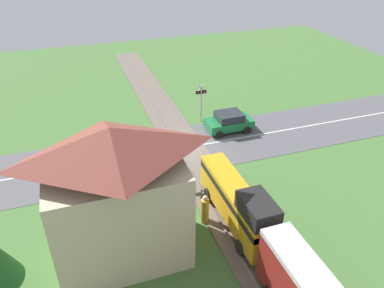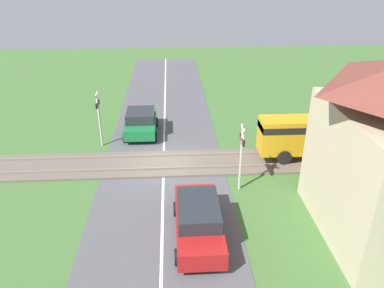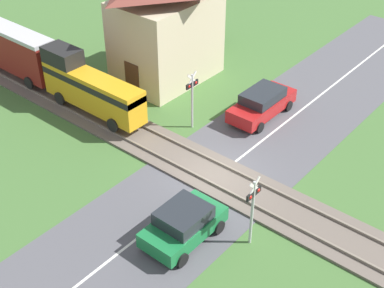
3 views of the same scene
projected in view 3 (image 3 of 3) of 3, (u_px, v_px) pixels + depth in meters
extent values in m
plane|color=#426B33|center=(217.00, 177.00, 25.41)|extent=(60.00, 60.00, 0.00)
cube|color=#515156|center=(217.00, 176.00, 25.40)|extent=(48.00, 6.40, 0.02)
cube|color=silver|center=(217.00, 176.00, 25.39)|extent=(48.00, 0.12, 0.00)
cube|color=#665B51|center=(217.00, 176.00, 25.37)|extent=(2.80, 48.00, 0.12)
cube|color=slate|center=(207.00, 181.00, 24.85)|extent=(0.10, 48.00, 0.12)
cube|color=slate|center=(226.00, 166.00, 25.76)|extent=(0.10, 48.00, 0.12)
cube|color=gold|center=(93.00, 91.00, 28.98)|extent=(1.35, 6.81, 1.90)
cube|color=black|center=(92.00, 83.00, 28.68)|extent=(1.37, 6.81, 0.36)
cube|color=black|center=(62.00, 56.00, 29.40)|extent=(1.35, 2.18, 0.90)
cylinder|color=black|center=(113.00, 125.00, 27.93)|extent=(0.14, 0.76, 0.76)
cylinder|color=black|center=(132.00, 114.00, 28.84)|extent=(0.14, 0.76, 0.76)
cylinder|color=black|center=(60.00, 99.00, 30.22)|extent=(0.14, 0.76, 0.76)
cylinder|color=black|center=(79.00, 89.00, 31.12)|extent=(0.14, 0.76, 0.76)
cube|color=maroon|center=(13.00, 50.00, 32.65)|extent=(1.35, 6.89, 2.40)
cube|color=#BCBCC1|center=(9.00, 30.00, 31.89)|extent=(1.41, 6.89, 0.24)
cylinder|color=black|center=(29.00, 83.00, 31.72)|extent=(0.14, 0.76, 0.76)
cylinder|color=black|center=(48.00, 74.00, 32.63)|extent=(0.14, 0.76, 0.76)
cylinder|color=black|center=(6.00, 54.00, 34.95)|extent=(0.14, 0.76, 0.76)
cube|color=#197038|center=(184.00, 227.00, 21.71)|extent=(3.62, 1.85, 0.67)
cube|color=#23282D|center=(184.00, 215.00, 21.35)|extent=(1.99, 1.70, 0.58)
cylinder|color=black|center=(185.00, 208.00, 23.12)|extent=(0.60, 0.18, 0.60)
cylinder|color=black|center=(219.00, 227.00, 22.15)|extent=(0.60, 0.18, 0.60)
cylinder|color=black|center=(148.00, 238.00, 21.64)|extent=(0.60, 0.18, 0.60)
cylinder|color=black|center=(182.00, 260.00, 20.67)|extent=(0.60, 0.18, 0.60)
cube|color=#A81919|center=(262.00, 106.00, 29.51)|extent=(4.47, 1.74, 0.73)
cube|color=#23282D|center=(263.00, 95.00, 29.14)|extent=(2.46, 1.60, 0.56)
cylinder|color=black|center=(260.00, 128.00, 28.34)|extent=(0.60, 0.18, 0.60)
cylinder|color=black|center=(233.00, 116.00, 29.26)|extent=(0.60, 0.18, 0.60)
cylinder|color=black|center=(289.00, 106.00, 30.17)|extent=(0.60, 0.18, 0.60)
cylinder|color=black|center=(263.00, 96.00, 31.08)|extent=(0.60, 0.18, 0.60)
cylinder|color=#B7B7B7|center=(252.00, 213.00, 20.95)|extent=(0.12, 0.12, 3.18)
cube|color=black|center=(254.00, 193.00, 20.37)|extent=(0.90, 0.08, 0.28)
sphere|color=red|center=(250.00, 197.00, 20.20)|extent=(0.18, 0.18, 0.18)
sphere|color=red|center=(258.00, 190.00, 20.54)|extent=(0.18, 0.18, 0.18)
cube|color=silver|center=(254.00, 187.00, 20.18)|extent=(0.72, 0.04, 0.72)
cube|color=silver|center=(254.00, 187.00, 20.18)|extent=(0.72, 0.04, 0.72)
cylinder|color=#B7B7B7|center=(192.00, 101.00, 28.04)|extent=(0.12, 0.12, 3.18)
cube|color=black|center=(192.00, 84.00, 27.45)|extent=(0.90, 0.08, 0.28)
sphere|color=red|center=(195.00, 82.00, 27.62)|extent=(0.18, 0.18, 0.18)
sphere|color=red|center=(189.00, 86.00, 27.28)|extent=(0.18, 0.18, 0.18)
cube|color=silver|center=(192.00, 79.00, 27.27)|extent=(0.72, 0.04, 0.72)
cube|color=silver|center=(192.00, 79.00, 27.27)|extent=(0.72, 0.04, 0.72)
cube|color=#C6B793|center=(166.00, 39.00, 32.19)|extent=(6.05, 4.27, 5.17)
cube|color=#472D1E|center=(132.00, 80.00, 31.15)|extent=(0.06, 1.10, 2.10)
cylinder|color=gold|center=(122.00, 98.00, 29.97)|extent=(0.44, 0.44, 1.51)
sphere|color=beige|center=(121.00, 84.00, 29.46)|extent=(0.28, 0.28, 0.28)
cylinder|color=brown|center=(207.00, 34.00, 37.40)|extent=(0.24, 0.24, 1.40)
cone|color=#1E5623|center=(207.00, 5.00, 36.17)|extent=(2.40, 2.40, 2.88)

